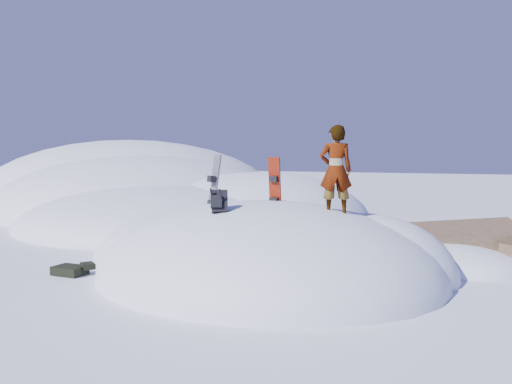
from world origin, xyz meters
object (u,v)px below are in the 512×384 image
at_px(backpack, 219,202).
at_px(snowboard_red, 275,192).
at_px(person, 336,170).
at_px(snowboard_dark, 213,194).

bearing_deg(backpack, snowboard_red, 41.60).
xyz_separation_m(snowboard_red, person, (1.35, -0.29, 0.47)).
xyz_separation_m(backpack, person, (1.85, 1.14, 0.57)).
bearing_deg(snowboard_red, snowboard_dark, -157.69).
xyz_separation_m(snowboard_red, snowboard_dark, (-1.30, -0.27, -0.06)).
bearing_deg(snowboard_red, backpack, -98.81).
bearing_deg(backpack, snowboard_dark, 95.30).
bearing_deg(snowboard_red, person, -1.66).
height_order(snowboard_dark, backpack, snowboard_dark).
height_order(snowboard_red, backpack, snowboard_red).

